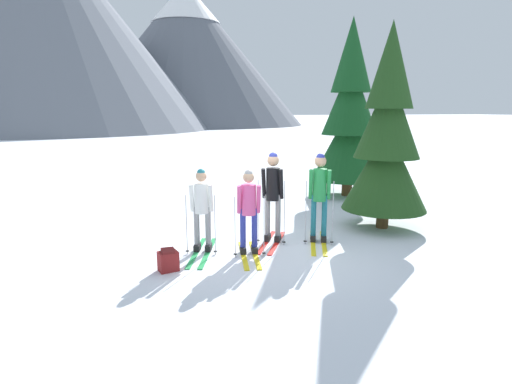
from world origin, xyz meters
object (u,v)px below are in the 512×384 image
at_px(skier_in_white, 202,208).
at_px(pine_tree_near, 350,116).
at_px(skier_in_pink, 249,207).
at_px(pine_tree_mid, 387,137).
at_px(skier_in_green, 320,192).
at_px(skier_in_black, 273,192).
at_px(backpack_on_snow_front, 168,260).

distance_m(skier_in_white, pine_tree_near, 7.01).
height_order(skier_in_pink, pine_tree_mid, pine_tree_mid).
bearing_deg(skier_in_green, pine_tree_near, 54.49).
relative_size(skier_in_black, skier_in_green, 1.01).
xyz_separation_m(skier_in_black, skier_in_green, (0.91, -0.29, 0.01)).
height_order(pine_tree_mid, backpack_on_snow_front, pine_tree_mid).
height_order(skier_in_green, pine_tree_mid, pine_tree_mid).
bearing_deg(skier_in_pink, pine_tree_near, 44.29).
bearing_deg(skier_in_green, skier_in_pink, -170.21).
bearing_deg(skier_in_black, pine_tree_near, 45.06).
relative_size(skier_in_pink, pine_tree_mid, 0.35).
height_order(skier_in_pink, pine_tree_near, pine_tree_near).
distance_m(skier_in_black, skier_in_green, 0.96).
bearing_deg(pine_tree_mid, pine_tree_near, 73.19).
bearing_deg(pine_tree_mid, skier_in_black, -174.67).
bearing_deg(skier_in_white, pine_tree_mid, 6.01).
height_order(skier_in_white, skier_in_pink, skier_in_pink).
distance_m(skier_in_pink, skier_in_black, 0.90).
bearing_deg(skier_in_green, skier_in_black, 162.52).
relative_size(pine_tree_mid, backpack_on_snow_front, 12.17).
distance_m(skier_in_green, backpack_on_snow_front, 3.36).
xyz_separation_m(skier_in_pink, pine_tree_mid, (3.50, 0.82, 1.21)).
bearing_deg(backpack_on_snow_front, skier_in_pink, 16.43).
relative_size(skier_in_green, backpack_on_snow_front, 4.88).
bearing_deg(skier_in_white, skier_in_green, -2.26).
relative_size(skier_in_pink, skier_in_green, 0.88).
relative_size(skier_in_white, skier_in_pink, 1.10).
bearing_deg(pine_tree_near, backpack_on_snow_front, -141.24).
relative_size(skier_in_black, pine_tree_near, 0.34).
distance_m(pine_tree_mid, backpack_on_snow_front, 5.57).
xyz_separation_m(skier_in_white, skier_in_black, (1.50, 0.19, 0.18)).
relative_size(pine_tree_near, backpack_on_snow_front, 14.43).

